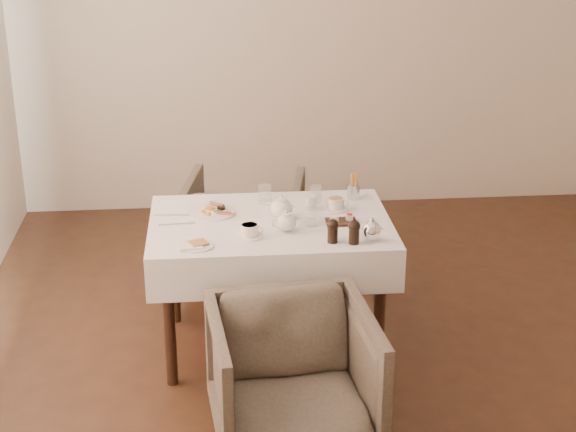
# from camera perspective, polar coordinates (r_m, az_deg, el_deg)

# --- Properties ---
(table) EXTENTS (1.28, 0.88, 0.75)m
(table) POSITION_cam_1_polar(r_m,az_deg,el_deg) (4.72, -1.15, -1.64)
(table) COLOR black
(table) RESTS_ON ground
(armchair_near) EXTENTS (0.79, 0.81, 0.68)m
(armchair_near) POSITION_cam_1_polar(r_m,az_deg,el_deg) (4.07, 0.33, -10.53)
(armchair_near) COLOR #453B32
(armchair_near) RESTS_ON ground
(armchair_far) EXTENTS (0.85, 0.87, 0.68)m
(armchair_far) POSITION_cam_1_polar(r_m,az_deg,el_deg) (5.65, -2.84, -0.88)
(armchair_far) COLOR #453B32
(armchair_far) RESTS_ON ground
(breakfast_plate) EXTENTS (0.25, 0.25, 0.03)m
(breakfast_plate) POSITION_cam_1_polar(r_m,az_deg,el_deg) (4.80, -4.90, 0.29)
(breakfast_plate) COLOR white
(breakfast_plate) RESTS_ON table
(side_plate) EXTENTS (0.17, 0.17, 0.02)m
(side_plate) POSITION_cam_1_polar(r_m,az_deg,el_deg) (4.38, -6.02, -1.91)
(side_plate) COLOR white
(side_plate) RESTS_ON table
(teapot_centre) EXTENTS (0.20, 0.17, 0.13)m
(teapot_centre) POSITION_cam_1_polar(r_m,az_deg,el_deg) (4.68, -0.44, 0.60)
(teapot_centre) COLOR white
(teapot_centre) RESTS_ON table
(teapot_front) EXTENTS (0.17, 0.14, 0.12)m
(teapot_front) POSITION_cam_1_polar(r_m,az_deg,el_deg) (4.52, -0.11, -0.32)
(teapot_front) COLOR white
(teapot_front) RESTS_ON table
(creamer) EXTENTS (0.08, 0.08, 0.07)m
(creamer) POSITION_cam_1_polar(r_m,az_deg,el_deg) (4.82, 1.50, 0.89)
(creamer) COLOR white
(creamer) RESTS_ON table
(teacup_near) EXTENTS (0.14, 0.14, 0.07)m
(teacup_near) POSITION_cam_1_polar(r_m,az_deg,el_deg) (4.47, -2.49, -0.99)
(teacup_near) COLOR white
(teacup_near) RESTS_ON table
(teacup_far) EXTENTS (0.14, 0.14, 0.07)m
(teacup_far) POSITION_cam_1_polar(r_m,az_deg,el_deg) (4.83, 3.13, 0.75)
(teacup_far) COLOR white
(teacup_far) RESTS_ON table
(glass_left) EXTENTS (0.09, 0.09, 0.10)m
(glass_left) POSITION_cam_1_polar(r_m,az_deg,el_deg) (4.91, -1.51, 1.40)
(glass_left) COLOR silver
(glass_left) RESTS_ON table
(glass_mid) EXTENTS (0.08, 0.08, 0.10)m
(glass_mid) POSITION_cam_1_polar(r_m,az_deg,el_deg) (4.61, 1.51, -0.04)
(glass_mid) COLOR silver
(glass_mid) RESTS_ON table
(glass_right) EXTENTS (0.07, 0.07, 0.09)m
(glass_right) POSITION_cam_1_polar(r_m,az_deg,el_deg) (4.94, 1.81, 1.46)
(glass_right) COLOR silver
(glass_right) RESTS_ON table
(condiment_board) EXTENTS (0.16, 0.11, 0.04)m
(condiment_board) POSITION_cam_1_polar(r_m,az_deg,el_deg) (4.65, 3.43, -0.30)
(condiment_board) COLOR black
(condiment_board) RESTS_ON table
(pepper_mill_left) EXTENTS (0.07, 0.07, 0.12)m
(pepper_mill_left) POSITION_cam_1_polar(r_m,az_deg,el_deg) (4.40, 2.91, -0.95)
(pepper_mill_left) COLOR black
(pepper_mill_left) RESTS_ON table
(pepper_mill_right) EXTENTS (0.06, 0.06, 0.12)m
(pepper_mill_right) POSITION_cam_1_polar(r_m,az_deg,el_deg) (4.39, 4.30, -1.03)
(pepper_mill_right) COLOR black
(pepper_mill_right) RESTS_ON table
(silver_pot) EXTENTS (0.14, 0.12, 0.13)m
(silver_pot) POSITION_cam_1_polar(r_m,az_deg,el_deg) (4.43, 5.41, -0.84)
(silver_pot) COLOR white
(silver_pot) RESTS_ON table
(fries_cup) EXTENTS (0.07, 0.07, 0.15)m
(fries_cup) POSITION_cam_1_polar(r_m,az_deg,el_deg) (4.98, 4.25, 1.87)
(fries_cup) COLOR silver
(fries_cup) RESTS_ON table
(cutlery_fork) EXTENTS (0.19, 0.03, 0.00)m
(cutlery_fork) POSITION_cam_1_polar(r_m,az_deg,el_deg) (4.79, -7.54, 0.05)
(cutlery_fork) COLOR silver
(cutlery_fork) RESTS_ON table
(cutlery_knife) EXTENTS (0.19, 0.03, 0.00)m
(cutlery_knife) POSITION_cam_1_polar(r_m,az_deg,el_deg) (4.67, -7.20, -0.52)
(cutlery_knife) COLOR silver
(cutlery_knife) RESTS_ON table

